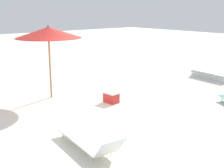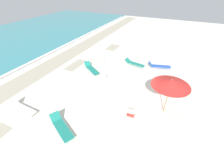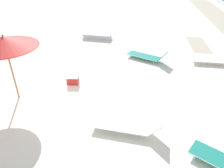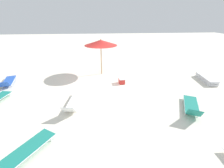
{
  "view_description": "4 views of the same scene",
  "coord_description": "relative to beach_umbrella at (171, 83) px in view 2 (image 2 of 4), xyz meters",
  "views": [
    {
      "loc": [
        5.3,
        7.3,
        3.18
      ],
      "look_at": [
        -0.03,
        0.92,
        1.12
      ],
      "focal_mm": 50.0,
      "sensor_mm": 36.0,
      "label": 1
    },
    {
      "loc": [
        -7.97,
        -2.31,
        7.26
      ],
      "look_at": [
        0.23,
        1.47,
        0.97
      ],
      "focal_mm": 24.0,
      "sensor_mm": 36.0,
      "label": 2
    },
    {
      "loc": [
        6.74,
        2.0,
        5.0
      ],
      "look_at": [
        -0.02,
        1.29,
        0.82
      ],
      "focal_mm": 35.0,
      "sensor_mm": 36.0,
      "label": 3
    },
    {
      "loc": [
        0.2,
        8.29,
        4.06
      ],
      "look_at": [
        -0.41,
        1.43,
        0.89
      ],
      "focal_mm": 24.0,
      "sensor_mm": 36.0,
      "label": 4
    }
  ],
  "objects": [
    {
      "name": "cooler_box",
      "position": [
        -1.25,
        1.88,
        -2.13
      ],
      "size": [
        0.39,
        0.52,
        0.37
      ],
      "rotation": [
        0.0,
        0.0,
        1.65
      ],
      "color": "red",
      "rests_on": "ground_plane"
    },
    {
      "name": "sun_lounger_under_umbrella",
      "position": [
        5.55,
        3.81,
        -2.11
      ],
      "size": [
        1.01,
        2.18,
        0.48
      ],
      "rotation": [
        0.0,
        0.0,
        -0.2
      ],
      "color": "#1E8475",
      "rests_on": "ground_plane"
    },
    {
      "name": "sun_lounger_mid_beach_pair_b",
      "position": [
        2.7,
        7.24,
        -2.1
      ],
      "size": [
        1.75,
        2.23,
        0.58
      ],
      "rotation": [
        0.0,
        0.0,
        -0.58
      ],
      "color": "#1E8475",
      "rests_on": "ground_plane"
    },
    {
      "name": "sun_lounger_beside_umbrella",
      "position": [
        1.44,
        4.36,
        -2.1
      ],
      "size": [
        0.87,
        2.25,
        0.6
      ],
      "rotation": [
        0.0,
        0.0,
        -0.13
      ],
      "color": "white",
      "rests_on": "ground_plane"
    },
    {
      "name": "beach_umbrella",
      "position": [
        0.0,
        0.0,
        0.0
      ],
      "size": [
        2.3,
        2.3,
        2.58
      ],
      "color": "#9E7547",
      "rests_on": "ground_plane"
    },
    {
      "name": "sun_lounger_mid_beach_pair_a",
      "position": [
        5.06,
        8.25,
        -2.11
      ],
      "size": [
        1.46,
        2.34,
        0.47
      ],
      "rotation": [
        0.0,
        0.0,
        0.41
      ],
      "color": "white",
      "rests_on": "ground_plane"
    },
    {
      "name": "sun_lounger_near_water_left",
      "position": [
        -4.04,
        5.2,
        -2.1
      ],
      "size": [
        1.48,
        2.16,
        0.62
      ],
      "rotation": [
        0.0,
        0.0,
        -0.46
      ],
      "color": "#1E8475",
      "rests_on": "ground_plane"
    },
    {
      "name": "ground_plane",
      "position": [
        -0.03,
        2.43,
        -2.4
      ],
      "size": [
        60.0,
        60.0,
        0.16
      ],
      "color": "silver"
    },
    {
      "name": "sun_lounger_near_water_right",
      "position": [
        6.03,
        1.41,
        -2.1
      ],
      "size": [
        1.17,
        2.26,
        0.59
      ],
      "rotation": [
        0.0,
        0.0,
        0.27
      ],
      "color": "blue",
      "rests_on": "ground_plane"
    },
    {
      "name": "sun_lounger_mid_beach_solo",
      "position": [
        -3.94,
        8.6,
        -2.09
      ],
      "size": [
        0.71,
        2.09,
        0.63
      ],
      "rotation": [
        0.0,
        0.0,
        -0.05
      ],
      "color": "white",
      "rests_on": "ground_plane"
    }
  ]
}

